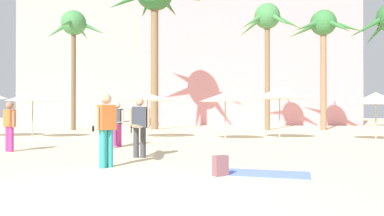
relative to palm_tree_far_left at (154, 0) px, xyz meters
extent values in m
plane|color=beige|center=(3.12, -20.60, -9.31)|extent=(120.00, 120.00, 0.00)
cube|color=pink|center=(7.39, 12.62, -2.01)|extent=(20.03, 9.90, 14.61)
cube|color=gray|center=(-11.36, 21.75, 6.28)|extent=(16.60, 11.62, 31.18)
cylinder|color=brown|center=(0.02, -0.01, -4.35)|extent=(0.56, 0.56, 9.94)
cone|color=#2D6B33|center=(0.73, 1.99, 0.15)|extent=(1.59, 3.08, 1.52)
cone|color=#2D6B33|center=(-0.96, 1.84, 0.07)|extent=(1.95, 2.96, 1.67)
cone|color=#2D6B33|center=(-2.07, 0.22, 0.10)|extent=(3.09, 0.93, 1.61)
cylinder|color=#896B4C|center=(11.85, -0.11, -5.60)|extent=(0.42, 0.42, 7.43)
sphere|color=#387A3D|center=(11.85, -0.11, -1.88)|extent=(1.79, 1.79, 1.79)
cone|color=#387A3D|center=(13.44, -0.42, -2.31)|extent=(2.51, 0.86, 1.22)
cone|color=#387A3D|center=(12.41, 1.44, -2.22)|extent=(1.21, 2.49, 1.05)
cone|color=#387A3D|center=(10.64, 1.01, -2.22)|extent=(2.11, 1.99, 1.05)
cone|color=#387A3D|center=(10.52, -1.03, -2.31)|extent=(2.27, 1.72, 1.22)
cone|color=#387A3D|center=(12.49, -1.52, -2.47)|extent=(1.34, 2.33, 1.52)
cone|color=#2D6B33|center=(16.26, 2.05, -2.17)|extent=(0.96, 2.89, 1.75)
cone|color=#2D6B33|center=(14.80, -0.02, -2.24)|extent=(2.84, 0.85, 1.87)
cylinder|color=brown|center=(-5.38, -1.50, -5.60)|extent=(0.31, 0.31, 7.42)
sphere|color=#428447|center=(-5.38, -1.50, -1.89)|extent=(1.70, 1.70, 1.70)
cone|color=#428447|center=(-4.09, -1.28, -2.28)|extent=(1.94, 0.68, 1.12)
cone|color=#428447|center=(-5.28, -0.18, -2.25)|extent=(0.52, 1.94, 1.06)
cone|color=#428447|center=(-6.62, -1.30, -2.36)|extent=(1.89, 0.66, 1.26)
cone|color=#428447|center=(-5.31, -2.82, -2.24)|extent=(0.47, 1.94, 1.03)
cylinder|color=brown|center=(7.99, -0.35, -5.36)|extent=(0.36, 0.36, 7.90)
sphere|color=#428447|center=(7.99, -0.35, -1.41)|extent=(1.79, 1.79, 1.79)
cone|color=#428447|center=(9.45, -0.45, -1.92)|extent=(2.23, 0.53, 1.38)
cone|color=#428447|center=(8.29, 1.15, -1.75)|extent=(0.83, 2.32, 1.05)
cone|color=#428447|center=(6.87, 0.54, -1.98)|extent=(1.94, 1.66, 1.48)
cone|color=#428447|center=(6.87, -1.24, -1.98)|extent=(1.94, 1.66, 1.48)
cone|color=#428447|center=(8.66, -1.61, -1.99)|extent=(1.36, 2.09, 1.50)
cylinder|color=gray|center=(11.76, -9.01, -8.23)|extent=(0.06, 0.06, 2.17)
cone|color=beige|center=(11.76, -9.01, -7.41)|extent=(2.15, 2.15, 0.53)
cylinder|color=gray|center=(7.60, -8.25, -8.09)|extent=(0.06, 0.06, 2.45)
cone|color=beige|center=(7.60, -8.25, -7.14)|extent=(2.65, 2.65, 0.54)
cylinder|color=gray|center=(4.99, -9.20, -8.22)|extent=(0.06, 0.06, 2.18)
cone|color=white|center=(4.99, -9.20, -7.34)|extent=(2.38, 2.38, 0.42)
cylinder|color=gray|center=(1.18, -8.30, -8.22)|extent=(0.06, 0.06, 2.19)
cone|color=beige|center=(1.18, -8.30, -7.30)|extent=(2.74, 2.74, 0.35)
cylinder|color=gray|center=(-4.52, -8.66, -8.18)|extent=(0.06, 0.06, 2.26)
cone|color=white|center=(-4.52, -8.66, -7.27)|extent=(2.54, 2.54, 0.44)
cube|color=#6684E0|center=(5.70, -18.31, -9.31)|extent=(2.09, 1.33, 0.01)
cube|color=#7A4C57|center=(4.79, -18.62, -9.10)|extent=(0.35, 0.31, 0.42)
cube|color=brown|center=(4.73, -18.52, -9.19)|extent=(0.21, 0.16, 0.18)
cylinder|color=#3D3D42|center=(2.38, -15.86, -8.89)|extent=(0.17, 0.17, 0.86)
cylinder|color=#3D3D42|center=(2.58, -15.84, -8.89)|extent=(0.17, 0.17, 0.86)
cube|color=#333842|center=(2.48, -15.85, -8.16)|extent=(0.42, 0.25, 0.60)
sphere|color=tan|center=(2.48, -15.85, -7.72)|extent=(0.26, 0.26, 0.24)
cylinder|color=tan|center=(2.23, -15.87, -8.19)|extent=(0.11, 0.11, 0.57)
cylinder|color=tan|center=(2.73, -15.83, -8.19)|extent=(0.11, 0.11, 0.57)
ellipsoid|color=white|center=(2.48, -16.15, -8.41)|extent=(0.61, 2.86, 0.30)
ellipsoid|color=#C14C3D|center=(2.48, -16.15, -8.41)|extent=(0.63, 2.87, 0.27)
cube|color=black|center=(2.60, -17.29, -8.44)|extent=(0.03, 0.12, 0.19)
cylinder|color=#B7337F|center=(0.84, -12.69, -8.89)|extent=(0.20, 0.20, 0.85)
cylinder|color=#B7337F|center=(1.03, -12.75, -8.89)|extent=(0.20, 0.20, 0.85)
cube|color=#333842|center=(0.93, -12.72, -8.18)|extent=(0.45, 0.34, 0.56)
sphere|color=#D1A889|center=(0.93, -12.72, -7.76)|extent=(0.31, 0.31, 0.24)
cylinder|color=#D1A889|center=(0.70, -12.64, -8.22)|extent=(0.13, 0.13, 0.53)
cylinder|color=#D1A889|center=(1.17, -12.81, -8.22)|extent=(0.13, 0.13, 0.53)
ellipsoid|color=#B2B2B7|center=(0.93, -13.02, -8.41)|extent=(1.25, 3.13, 0.17)
ellipsoid|color=#4285C4|center=(0.93, -13.02, -8.41)|extent=(1.28, 3.15, 0.14)
cube|color=black|center=(0.55, -14.23, -8.58)|extent=(0.05, 0.11, 0.18)
cylinder|color=#B7337F|center=(-2.20, -14.60, -8.90)|extent=(0.22, 0.22, 0.82)
cylinder|color=#B7337F|center=(-2.03, -14.70, -8.90)|extent=(0.22, 0.22, 0.82)
cube|color=orange|center=(-2.12, -14.65, -8.22)|extent=(0.46, 0.39, 0.56)
sphere|color=#936B51|center=(-2.12, -14.65, -7.80)|extent=(0.33, 0.33, 0.24)
cylinder|color=#936B51|center=(-2.33, -14.52, -8.25)|extent=(0.14, 0.14, 0.53)
cylinder|color=#936B51|center=(-1.90, -14.78, -8.25)|extent=(0.14, 0.14, 0.53)
cylinder|color=teal|center=(2.17, -17.66, -8.87)|extent=(0.22, 0.22, 0.89)
cylinder|color=teal|center=(2.05, -17.82, -8.87)|extent=(0.22, 0.22, 0.89)
cube|color=orange|center=(2.11, -17.74, -8.13)|extent=(0.42, 0.45, 0.59)
sphere|color=tan|center=(2.11, -17.74, -7.69)|extent=(0.34, 0.34, 0.24)
cylinder|color=tan|center=(2.26, -17.54, -8.16)|extent=(0.14, 0.14, 0.56)
cylinder|color=tan|center=(1.96, -17.94, -8.16)|extent=(0.14, 0.14, 0.56)
camera|label=1|loc=(4.81, -26.24, -7.97)|focal=34.55mm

